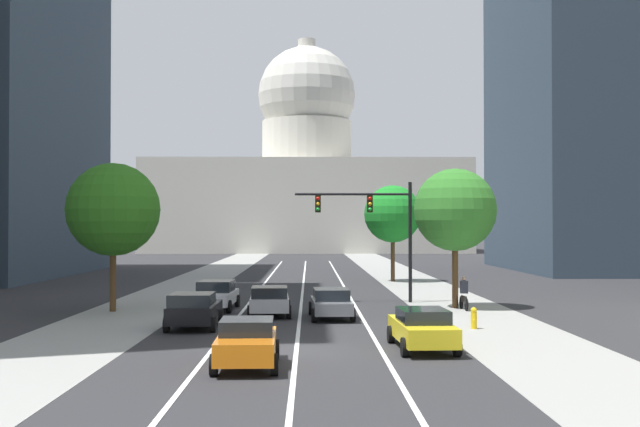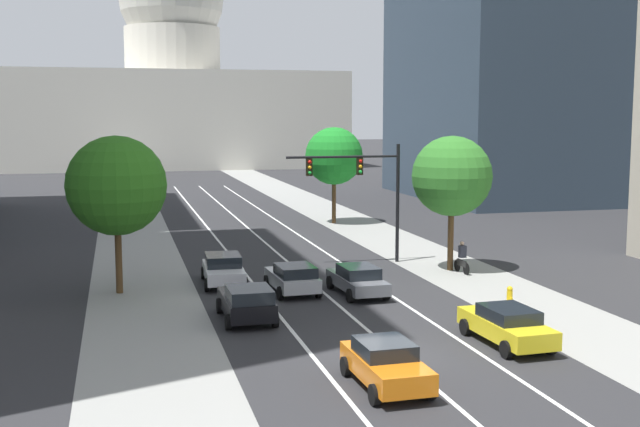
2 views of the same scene
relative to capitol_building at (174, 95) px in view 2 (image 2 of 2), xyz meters
name	(u,v)px [view 2 (image 2 of 2)]	position (x,y,z in m)	size (l,w,h in m)	color
ground_plane	(235,217)	(0.00, -69.99, -11.62)	(400.00, 400.00, 0.00)	#2B2B2D
sidewalk_left	(133,229)	(-8.36, -74.99, -11.62)	(5.03, 130.00, 0.01)	gray
sidewalk_right	(349,221)	(8.36, -74.99, -11.62)	(5.03, 130.00, 0.01)	gray
lane_stripe_left	(223,247)	(-2.92, -84.99, -11.61)	(0.16, 90.00, 0.01)	white
lane_stripe_center	(268,245)	(0.00, -84.99, -11.61)	(0.16, 90.00, 0.01)	white
lane_stripe_right	(312,243)	(2.92, -84.99, -11.61)	(0.16, 90.00, 0.01)	white
capitol_building	(174,95)	(0.00, 0.00, 0.00)	(53.34, 27.21, 36.92)	beige
car_yellow	(507,325)	(4.38, -109.61, -10.87)	(2.12, 4.66, 1.43)	yellow
car_black	(247,302)	(-4.38, -103.89, -10.82)	(2.10, 4.18, 1.54)	black
car_silver	(293,278)	(-1.45, -99.30, -10.86)	(2.17, 4.08, 1.44)	#B2B5BA
car_orange	(386,363)	(-1.46, -112.95, -10.87)	(2.05, 4.15, 1.45)	orange
car_gray	(358,279)	(1.46, -100.26, -10.90)	(2.11, 4.57, 1.39)	slate
car_white	(223,269)	(-4.38, -96.36, -10.85)	(2.23, 4.49, 1.49)	silver
traffic_signal_mast	(364,181)	(4.14, -92.66, -6.90)	(6.61, 0.39, 6.79)	black
fire_hydrant	(510,296)	(7.32, -104.17, -11.16)	(0.26, 0.35, 0.91)	yellow
cyclist	(462,258)	(8.37, -96.71, -10.77)	(0.38, 1.70, 1.72)	black
street_tree_mid_right	(452,176)	(8.10, -95.77, -6.48)	(4.34, 4.34, 7.33)	#51381E
street_tree_mid_left	(116,186)	(-9.45, -97.18, -6.49)	(4.70, 4.70, 7.49)	#51381E
street_tree_far_right	(334,156)	(6.95, -75.70, -6.37)	(4.47, 4.47, 7.50)	#51381E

